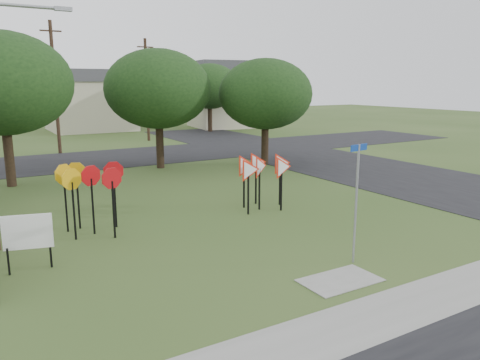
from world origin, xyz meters
name	(u,v)px	position (x,y,z in m)	size (l,w,h in m)	color
ground	(284,252)	(0.00, 0.00, 0.00)	(140.00, 140.00, 0.00)	#2E481B
sidewalk	(397,309)	(0.00, -4.20, 0.01)	(30.00, 1.60, 0.02)	gray
planting_strip	(445,334)	(0.00, -5.40, 0.01)	(30.00, 0.80, 0.02)	#2E481B
street_right	(347,165)	(12.00, 10.00, 0.01)	(8.00, 50.00, 0.02)	black
street_far	(104,159)	(0.00, 20.00, 0.01)	(60.00, 8.00, 0.02)	black
curb_pad	(340,280)	(0.00, -2.40, 0.01)	(2.00, 1.20, 0.02)	gray
street_name_sign	(356,197)	(1.17, -1.65, 1.87)	(0.68, 0.12, 3.30)	gray
stop_sign_cluster	(88,182)	(-4.44, 4.72, 1.73)	(2.22, 1.84, 2.31)	black
yield_sign_cluster	(262,168)	(2.12, 4.42, 1.62)	(2.81, 1.50, 2.19)	black
info_board	(28,234)	(-6.61, 2.27, 1.03)	(1.21, 0.35, 1.55)	black
far_pole_a	(55,87)	(-2.00, 24.00, 4.60)	(1.40, 0.24, 9.00)	#3A281B
far_pole_b	(147,89)	(6.00, 28.00, 4.35)	(1.40, 0.24, 8.50)	#3A281B
house_mid	(90,100)	(4.00, 40.00, 3.15)	(8.40, 8.40, 6.20)	beige
house_right	(225,94)	(18.00, 36.00, 3.65)	(8.30, 8.30, 7.20)	beige
tree_near_left	(2,84)	(-6.00, 14.00, 4.86)	(6.40, 6.40, 7.27)	black
tree_near_mid	(158,89)	(2.00, 15.00, 4.54)	(6.00, 6.00, 6.80)	black
tree_near_right	(265,94)	(8.00, 13.00, 4.22)	(5.60, 5.60, 6.33)	black
tree_far_right	(210,86)	(14.00, 32.00, 4.54)	(6.00, 6.00, 6.80)	black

